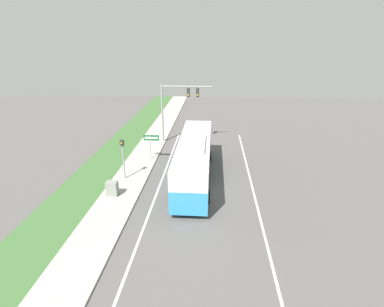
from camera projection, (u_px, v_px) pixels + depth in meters
The scene contains 10 objects.
ground_plane at pixel (205, 195), 22.00m from camera, with size 80.00×80.00×0.00m, color #565451.
sidewalk at pixel (122, 191), 22.39m from camera, with size 2.80×80.00×0.12m.
grass_verge at pixel (81, 190), 22.61m from camera, with size 3.60×80.00×0.10m.
lane_divider_near at pixel (157, 193), 22.24m from camera, with size 0.14×30.00×0.01m.
lane_divider_far at pixel (255, 196), 21.76m from camera, with size 0.14×30.00×0.01m.
bus at pixel (195, 157), 23.92m from camera, with size 2.63×12.38×3.51m.
signal_gantry at pixel (177, 102), 31.80m from camera, with size 5.42×0.41×6.38m.
pedestrian_signal at pixel (123, 153), 23.58m from camera, with size 0.28×0.34×3.39m.
street_sign at pixel (151, 142), 27.74m from camera, with size 1.45×0.08×2.51m.
utility_cabinet at pixel (112, 189), 21.52m from camera, with size 0.80×0.61×1.06m.
Camera 1 is at (0.43, -19.51, 10.65)m, focal length 28.00 mm.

